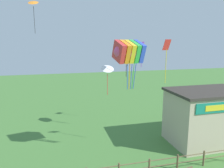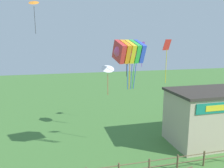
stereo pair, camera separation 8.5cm
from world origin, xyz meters
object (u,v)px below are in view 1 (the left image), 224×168
(kite_orange_delta, at_px, (33,4))
(kite_red_diamond, at_px, (166,53))
(seaside_building, at_px, (207,116))
(kite_purple_streamer, at_px, (142,49))
(kite_white_delta, at_px, (107,69))
(kite_yellow_diamond, at_px, (126,52))
(kite_rainbow_parafoil, at_px, (129,52))

(kite_orange_delta, bearing_deg, kite_red_diamond, -36.92)
(seaside_building, xyz_separation_m, kite_orange_delta, (-15.76, 7.59, 10.87))
(seaside_building, bearing_deg, kite_orange_delta, 154.30)
(seaside_building, bearing_deg, kite_purple_streamer, 126.95)
(kite_purple_streamer, bearing_deg, seaside_building, -53.05)
(seaside_building, xyz_separation_m, kite_white_delta, (-8.53, 5.38, 4.22))
(seaside_building, relative_size, kite_red_diamond, 1.99)
(seaside_building, xyz_separation_m, kite_purple_streamer, (-4.47, 5.94, 6.23))
(kite_yellow_diamond, bearing_deg, kite_red_diamond, -67.40)
(kite_white_delta, relative_size, kite_yellow_diamond, 0.94)
(kite_rainbow_parafoil, height_order, kite_orange_delta, kite_orange_delta)
(kite_rainbow_parafoil, bearing_deg, kite_white_delta, 92.80)
(seaside_building, height_order, kite_red_diamond, kite_red_diamond)
(seaside_building, relative_size, kite_white_delta, 2.22)
(kite_yellow_diamond, relative_size, kite_orange_delta, 1.02)
(kite_red_diamond, relative_size, kite_orange_delta, 1.07)
(kite_rainbow_parafoil, relative_size, kite_purple_streamer, 1.40)
(kite_purple_streamer, bearing_deg, kite_red_diamond, -93.85)
(seaside_building, distance_m, kite_orange_delta, 20.60)
(kite_yellow_diamond, bearing_deg, kite_purple_streamer, 37.68)
(kite_red_diamond, height_order, kite_purple_streamer, kite_red_diamond)
(kite_white_delta, bearing_deg, kite_yellow_diamond, -37.43)
(kite_yellow_diamond, xyz_separation_m, kite_orange_delta, (-8.91, 3.49, 4.83))
(seaside_building, relative_size, kite_purple_streamer, 2.58)
(kite_white_delta, distance_m, kite_orange_delta, 10.07)
(kite_purple_streamer, bearing_deg, kite_yellow_diamond, -142.32)
(seaside_building, bearing_deg, kite_yellow_diamond, 149.11)
(kite_red_diamond, xyz_separation_m, kite_yellow_diamond, (-1.94, 4.67, -0.12))
(kite_white_delta, distance_m, kite_red_diamond, 7.24)
(kite_rainbow_parafoil, height_order, kite_white_delta, kite_rainbow_parafoil)
(seaside_building, height_order, kite_rainbow_parafoil, kite_rainbow_parafoil)
(kite_red_diamond, bearing_deg, kite_rainbow_parafoil, -177.85)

